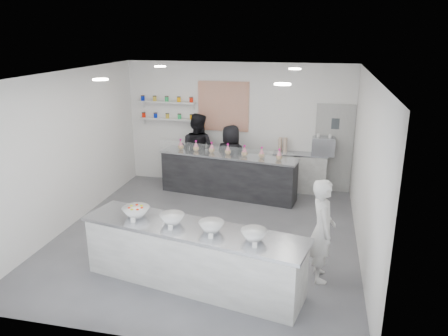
% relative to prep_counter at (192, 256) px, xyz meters
% --- Properties ---
extents(floor, '(6.00, 6.00, 0.00)m').
position_rel_prep_counter_xyz_m(floor, '(-0.21, 1.65, -0.47)').
color(floor, '#515156').
rests_on(floor, ground).
extents(ceiling, '(6.00, 6.00, 0.00)m').
position_rel_prep_counter_xyz_m(ceiling, '(-0.21, 1.65, 2.53)').
color(ceiling, white).
rests_on(ceiling, floor).
extents(back_wall, '(5.50, 0.00, 5.50)m').
position_rel_prep_counter_xyz_m(back_wall, '(-0.21, 4.65, 1.03)').
color(back_wall, white).
rests_on(back_wall, floor).
extents(left_wall, '(0.00, 6.00, 6.00)m').
position_rel_prep_counter_xyz_m(left_wall, '(-2.96, 1.65, 1.03)').
color(left_wall, white).
rests_on(left_wall, floor).
extents(right_wall, '(0.00, 6.00, 6.00)m').
position_rel_prep_counter_xyz_m(right_wall, '(2.54, 1.65, 1.03)').
color(right_wall, white).
rests_on(right_wall, floor).
extents(back_door, '(0.88, 0.04, 2.10)m').
position_rel_prep_counter_xyz_m(back_door, '(2.09, 4.62, 0.58)').
color(back_door, '#989895').
rests_on(back_door, floor).
extents(pattern_panel, '(1.25, 0.03, 1.20)m').
position_rel_prep_counter_xyz_m(pattern_panel, '(-0.56, 4.63, 1.48)').
color(pattern_panel, '#A32D01').
rests_on(pattern_panel, back_wall).
extents(jar_shelf_lower, '(1.45, 0.22, 0.04)m').
position_rel_prep_counter_xyz_m(jar_shelf_lower, '(-1.96, 4.55, 1.13)').
color(jar_shelf_lower, silver).
rests_on(jar_shelf_lower, back_wall).
extents(jar_shelf_upper, '(1.45, 0.22, 0.04)m').
position_rel_prep_counter_xyz_m(jar_shelf_upper, '(-1.96, 4.55, 1.55)').
color(jar_shelf_upper, silver).
rests_on(jar_shelf_upper, back_wall).
extents(preserve_jars, '(1.45, 0.10, 0.56)m').
position_rel_prep_counter_xyz_m(preserve_jars, '(-1.96, 4.53, 1.41)').
color(preserve_jars, '#F31B05').
rests_on(preserve_jars, jar_shelf_lower).
extents(downlight_0, '(0.24, 0.24, 0.02)m').
position_rel_prep_counter_xyz_m(downlight_0, '(-1.61, 0.65, 2.51)').
color(downlight_0, white).
rests_on(downlight_0, ceiling).
extents(downlight_1, '(0.24, 0.24, 0.02)m').
position_rel_prep_counter_xyz_m(downlight_1, '(1.19, 0.65, 2.51)').
color(downlight_1, white).
rests_on(downlight_1, ceiling).
extents(downlight_2, '(0.24, 0.24, 0.02)m').
position_rel_prep_counter_xyz_m(downlight_2, '(-1.61, 3.25, 2.51)').
color(downlight_2, white).
rests_on(downlight_2, ceiling).
extents(downlight_3, '(0.24, 0.24, 0.02)m').
position_rel_prep_counter_xyz_m(downlight_3, '(1.19, 3.25, 2.51)').
color(downlight_3, white).
rests_on(downlight_3, ceiling).
extents(prep_counter, '(3.55, 1.47, 0.94)m').
position_rel_prep_counter_xyz_m(prep_counter, '(0.00, 0.00, 0.00)').
color(prep_counter, '#A0A09B').
rests_on(prep_counter, floor).
extents(back_bar, '(3.26, 1.09, 1.00)m').
position_rel_prep_counter_xyz_m(back_bar, '(-0.26, 3.77, 0.03)').
color(back_bar, black).
rests_on(back_bar, floor).
extents(sneeze_guard, '(3.13, 0.51, 0.27)m').
position_rel_prep_counter_xyz_m(sneeze_guard, '(-0.31, 3.50, 0.66)').
color(sneeze_guard, white).
rests_on(sneeze_guard, back_bar).
extents(espresso_ledge, '(1.26, 0.40, 0.94)m').
position_rel_prep_counter_xyz_m(espresso_ledge, '(1.34, 4.43, -0.00)').
color(espresso_ledge, '#A0A09B').
rests_on(espresso_ledge, floor).
extents(espresso_machine, '(0.52, 0.36, 0.40)m').
position_rel_prep_counter_xyz_m(espresso_machine, '(1.85, 4.43, 0.67)').
color(espresso_machine, '#93969E').
rests_on(espresso_machine, espresso_ledge).
extents(cup_stacks, '(0.24, 0.24, 0.35)m').
position_rel_prep_counter_xyz_m(cup_stacks, '(0.92, 4.43, 0.64)').
color(cup_stacks, '#CAAF94').
rests_on(cup_stacks, espresso_ledge).
extents(prep_bowls, '(2.37, 0.93, 0.15)m').
position_rel_prep_counter_xyz_m(prep_bowls, '(0.00, 0.00, 0.55)').
color(prep_bowls, white).
rests_on(prep_bowls, prep_counter).
extents(label_cards, '(2.01, 0.04, 0.07)m').
position_rel_prep_counter_xyz_m(label_cards, '(0.10, -0.50, 0.51)').
color(label_cards, white).
rests_on(label_cards, prep_counter).
extents(cookie_bags, '(2.53, 0.54, 0.26)m').
position_rel_prep_counter_xyz_m(cookie_bags, '(-0.26, 3.77, 0.65)').
color(cookie_bags, '#ED6687').
rests_on(cookie_bags, back_bar).
extents(woman_prep, '(0.48, 0.65, 1.63)m').
position_rel_prep_counter_xyz_m(woman_prep, '(1.88, 0.60, 0.34)').
color(woman_prep, silver).
rests_on(woman_prep, floor).
extents(staff_left, '(1.02, 0.87, 1.83)m').
position_rel_prep_counter_xyz_m(staff_left, '(-1.12, 4.25, 0.44)').
color(staff_left, black).
rests_on(staff_left, floor).
extents(staff_right, '(0.86, 0.63, 1.61)m').
position_rel_prep_counter_xyz_m(staff_right, '(-0.26, 4.11, 0.34)').
color(staff_right, black).
rests_on(staff_right, floor).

